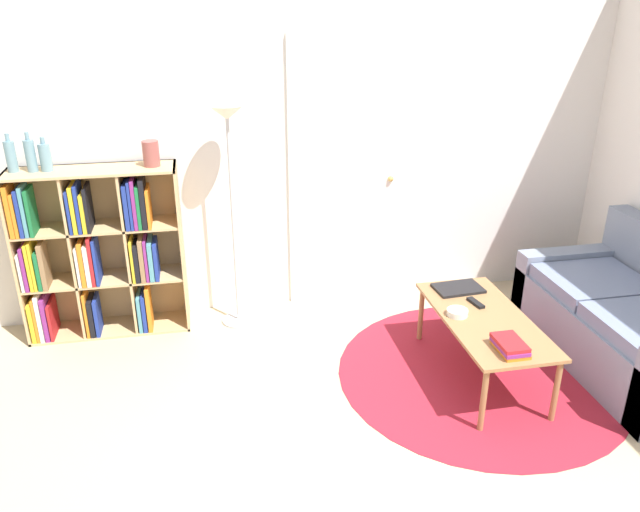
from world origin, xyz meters
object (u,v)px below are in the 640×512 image
object	(u,v)px
bowl	(457,312)
bottle_middle	(30,155)
bottle_right	(45,157)
vase_on_shelf	(151,154)
bookshelf	(96,252)
floor_lamp	(229,154)
coffee_table	(484,323)
laptop	(458,288)
bottle_left	(11,156)
couch	(637,324)

from	to	relation	value
bowl	bottle_middle	xyz separation A→B (m)	(-2.66, 1.08, 0.90)
bottle_right	vase_on_shelf	world-z (taller)	bottle_right
bowl	vase_on_shelf	bearing A→B (deg)	150.26
bookshelf	bottle_right	size ratio (longest dim) A/B	5.37
floor_lamp	coffee_table	xyz separation A→B (m)	(1.52, -1.06, -0.92)
bookshelf	laptop	size ratio (longest dim) A/B	3.64
bowl	bottle_left	size ratio (longest dim) A/B	0.52
laptop	bottle_middle	bearing A→B (deg)	165.37
floor_lamp	couch	distance (m)	3.03
coffee_table	bowl	xyz separation A→B (m)	(-0.17, 0.06, 0.06)
vase_on_shelf	coffee_table	bearing A→B (deg)	-29.01
bottle_left	bottle_middle	world-z (taller)	bottle_middle
bookshelf	vase_on_shelf	size ratio (longest dim) A/B	7.05
bowl	laptop	bearing A→B (deg)	66.31
couch	bottle_left	world-z (taller)	bottle_left
bowl	bottle_right	xyz separation A→B (m)	(-2.57, 1.08, 0.88)
couch	coffee_table	distance (m)	1.12
bookshelf	floor_lamp	bearing A→B (deg)	-4.36
bowl	bottle_left	xyz separation A→B (m)	(-2.79, 1.10, 0.89)
coffee_table	laptop	xyz separation A→B (m)	(-0.01, 0.41, 0.05)
coffee_table	vase_on_shelf	xyz separation A→B (m)	(-2.05, 1.13, 0.93)
coffee_table	bookshelf	bearing A→B (deg)	155.62
laptop	bottle_right	size ratio (longest dim) A/B	1.48
coffee_table	bottle_left	world-z (taller)	bottle_left
bookshelf	laptop	distance (m)	2.60
bowl	bottle_middle	world-z (taller)	bottle_middle
bottle_middle	bowl	bearing A→B (deg)	-22.17
floor_lamp	vase_on_shelf	distance (m)	0.54
bottle_middle	bottle_right	xyz separation A→B (m)	(0.09, -0.00, -0.02)
couch	bottle_right	bearing A→B (deg)	163.14
bottle_right	couch	bearing A→B (deg)	-16.86
floor_lamp	coffee_table	world-z (taller)	floor_lamp
bottle_middle	vase_on_shelf	xyz separation A→B (m)	(0.78, -0.01, -0.02)
bottle_middle	vase_on_shelf	size ratio (longest dim) A/B	1.52
bookshelf	floor_lamp	distance (m)	1.21
bookshelf	couch	distance (m)	3.82
floor_lamp	bottle_right	xyz separation A→B (m)	(-1.22, 0.08, 0.02)
floor_lamp	couch	world-z (taller)	floor_lamp
bottle_left	vase_on_shelf	distance (m)	0.91
couch	laptop	size ratio (longest dim) A/B	4.60
bowl	vase_on_shelf	size ratio (longest dim) A/B	0.77
coffee_table	bottle_middle	xyz separation A→B (m)	(-2.83, 1.14, 0.96)
coffee_table	bowl	size ratio (longest dim) A/B	8.33
bookshelf	bowl	size ratio (longest dim) A/B	9.17
coffee_table	bottle_left	size ratio (longest dim) A/B	4.32
couch	laptop	distance (m)	1.22
couch	vase_on_shelf	xyz separation A→B (m)	(-3.16, 1.16, 1.05)
bookshelf	laptop	xyz separation A→B (m)	(2.49, -0.73, -0.18)
vase_on_shelf	floor_lamp	bearing A→B (deg)	-7.99
bottle_middle	coffee_table	bearing A→B (deg)	-22.04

